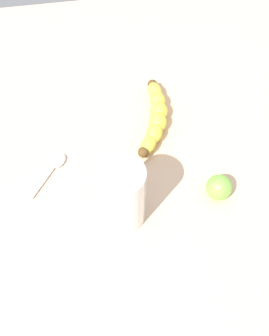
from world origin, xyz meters
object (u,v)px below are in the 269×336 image
(banana, at_px, (155,116))
(lime_fruit, at_px, (219,187))
(teaspoon, at_px, (57,164))
(smoothie_glass, at_px, (121,196))

(banana, height_order, lime_fruit, lime_fruit)
(teaspoon, bearing_deg, lime_fruit, -77.94)
(banana, height_order, smoothie_glass, smoothie_glass)
(banana, height_order, teaspoon, banana)
(banana, xyz_separation_m, teaspoon, (-0.07, 0.21, -0.01))
(lime_fruit, relative_size, teaspoon, 0.46)
(smoothie_glass, distance_m, lime_fruit, 0.18)
(smoothie_glass, bearing_deg, banana, -26.74)
(banana, relative_size, smoothie_glass, 1.62)
(teaspoon, bearing_deg, banana, -35.51)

